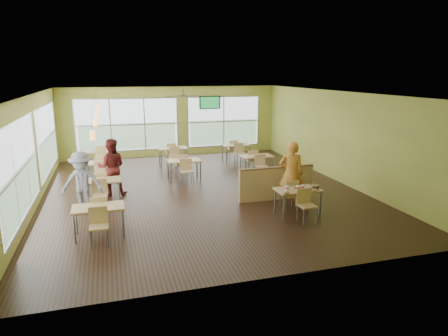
{
  "coord_description": "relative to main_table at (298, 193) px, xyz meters",
  "views": [
    {
      "loc": [
        -2.84,
        -12.42,
        3.85
      ],
      "look_at": [
        0.41,
        -1.25,
        1.04
      ],
      "focal_mm": 32.0,
      "sensor_mm": 36.0,
      "label": 1
    }
  ],
  "objects": [
    {
      "name": "room",
      "position": [
        -2.0,
        3.0,
        0.97
      ],
      "size": [
        12.0,
        12.04,
        3.2
      ],
      "color": "black",
      "rests_on": "ground"
    },
    {
      "name": "window_bays",
      "position": [
        -4.65,
        6.08,
        0.85
      ],
      "size": [
        9.24,
        10.24,
        2.38
      ],
      "color": "white",
      "rests_on": "room"
    },
    {
      "name": "main_table",
      "position": [
        0.0,
        0.0,
        0.0
      ],
      "size": [
        1.22,
        1.52,
        0.87
      ],
      "color": "#DABC75",
      "rests_on": "floor"
    },
    {
      "name": "half_wall_divider",
      "position": [
        0.0,
        1.45,
        -0.11
      ],
      "size": [
        2.4,
        0.14,
        1.04
      ],
      "color": "#DABC75",
      "rests_on": "floor"
    },
    {
      "name": "dining_tables",
      "position": [
        -3.05,
        4.71,
        -0.0
      ],
      "size": [
        6.92,
        8.72,
        0.87
      ],
      "color": "#DABC75",
      "rests_on": "floor"
    },
    {
      "name": "pendant_lights",
      "position": [
        -5.2,
        3.68,
        1.82
      ],
      "size": [
        0.11,
        7.31,
        0.86
      ],
      "color": "#2D2119",
      "rests_on": "ceiling"
    },
    {
      "name": "ceiling_fan",
      "position": [
        -2.0,
        6.0,
        2.32
      ],
      "size": [
        1.25,
        1.25,
        0.29
      ],
      "color": "#2D2119",
      "rests_on": "ceiling"
    },
    {
      "name": "tv_backwall",
      "position": [
        -0.2,
        8.9,
        1.82
      ],
      "size": [
        1.0,
        0.07,
        0.6
      ],
      "color": "black",
      "rests_on": "wall_back"
    },
    {
      "name": "man_plaid",
      "position": [
        0.18,
        0.81,
        0.33
      ],
      "size": [
        0.83,
        0.71,
        1.93
      ],
      "primitive_type": "imported",
      "rotation": [
        0.0,
        0.0,
        2.71
      ],
      "color": "orange",
      "rests_on": "floor"
    },
    {
      "name": "patron_maroon",
      "position": [
        -4.84,
        3.36,
        0.28
      ],
      "size": [
        0.95,
        0.78,
        1.82
      ],
      "primitive_type": "imported",
      "rotation": [
        0.0,
        0.0,
        3.04
      ],
      "color": "#5B1A17",
      "rests_on": "floor"
    },
    {
      "name": "patron_grey",
      "position": [
        -5.65,
        1.85,
        0.24
      ],
      "size": [
        1.23,
        0.84,
        1.75
      ],
      "primitive_type": "imported",
      "rotation": [
        0.0,
        0.0,
        -0.18
      ],
      "color": "slate",
      "rests_on": "floor"
    },
    {
      "name": "cup_blue",
      "position": [
        -0.36,
        -0.06,
        0.19
      ],
      "size": [
        0.1,
        0.1,
        0.36
      ],
      "color": "white",
      "rests_on": "main_table"
    },
    {
      "name": "cup_yellow",
      "position": [
        -0.07,
        -0.13,
        0.19
      ],
      "size": [
        0.1,
        0.1,
        0.37
      ],
      "color": "white",
      "rests_on": "main_table"
    },
    {
      "name": "cup_red_near",
      "position": [
        0.1,
        -0.07,
        0.19
      ],
      "size": [
        0.1,
        0.1,
        0.34
      ],
      "color": "white",
      "rests_on": "main_table"
    },
    {
      "name": "cup_red_far",
      "position": [
        0.28,
        -0.19,
        0.18
      ],
      "size": [
        0.08,
        0.08,
        0.3
      ],
      "color": "white",
      "rests_on": "main_table"
    },
    {
      "name": "food_basket",
      "position": [
        0.51,
        0.02,
        0.15
      ],
      "size": [
        0.27,
        0.27,
        0.06
      ],
      "color": "black",
      "rests_on": "main_table"
    },
    {
      "name": "ketchup_cup",
      "position": [
        0.49,
        -0.21,
        0.13
      ],
      "size": [
        0.06,
        0.06,
        0.02
      ],
      "primitive_type": "cylinder",
      "color": "#AF1600",
      "rests_on": "main_table"
    },
    {
      "name": "wrapper_left",
      "position": [
        -0.48,
        -0.3,
        0.14
      ],
      "size": [
        0.19,
        0.17,
        0.04
      ],
      "primitive_type": "ellipsoid",
      "rotation": [
        0.0,
        0.0,
        -0.11
      ],
      "color": "#997E4A",
      "rests_on": "main_table"
    },
    {
      "name": "wrapper_mid",
      "position": [
        -0.02,
        0.06,
        0.15
      ],
      "size": [
        0.25,
        0.23,
        0.06
      ],
      "primitive_type": "ellipsoid",
      "rotation": [
        0.0,
        0.0,
        -0.16
      ],
      "color": "#997E4A",
      "rests_on": "main_table"
    },
    {
      "name": "wrapper_right",
      "position": [
        0.32,
        -0.3,
        0.14
      ],
      "size": [
        0.16,
        0.15,
        0.03
      ],
      "primitive_type": "ellipsoid",
      "rotation": [
        0.0,
        0.0,
        0.22
      ],
      "color": "#997E4A",
      "rests_on": "main_table"
    }
  ]
}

